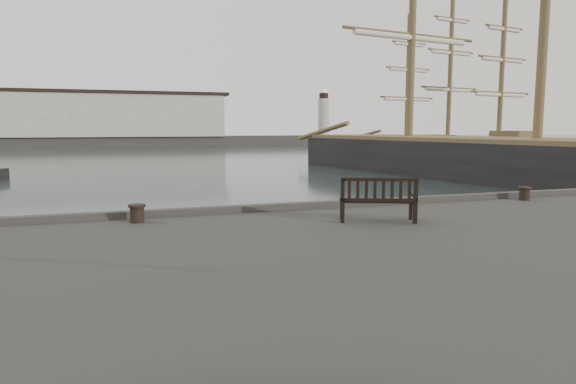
# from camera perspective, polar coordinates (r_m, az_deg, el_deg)

# --- Properties ---
(ground) EXTENTS (400.00, 400.00, 0.00)m
(ground) POSITION_cam_1_polar(r_m,az_deg,el_deg) (15.19, 4.34, -7.45)
(ground) COLOR black
(ground) RESTS_ON ground
(breakwater) EXTENTS (140.00, 9.50, 12.20)m
(breakwater) POSITION_cam_1_polar(r_m,az_deg,el_deg) (105.53, -18.09, 7.13)
(breakwater) COLOR #383530
(breakwater) RESTS_ON ground
(bench) EXTENTS (1.93, 1.26, 1.05)m
(bench) POSITION_cam_1_polar(r_m,az_deg,el_deg) (12.65, 9.92, -1.74)
(bench) COLOR black
(bench) RESTS_ON quay
(bollard_left) EXTENTS (0.44, 0.44, 0.44)m
(bollard_left) POSITION_cam_1_polar(r_m,az_deg,el_deg) (12.88, -16.42, -2.30)
(bollard_left) COLOR black
(bollard_left) RESTS_ON quay
(bollard_right) EXTENTS (0.50, 0.50, 0.42)m
(bollard_right) POSITION_cam_1_polar(r_m,az_deg,el_deg) (17.72, 24.79, -0.16)
(bollard_right) COLOR black
(bollard_right) RESTS_ON quay
(tall_ship_main) EXTENTS (16.91, 46.77, 34.41)m
(tall_ship_main) POSITION_cam_1_polar(r_m,az_deg,el_deg) (39.25, 25.77, 2.15)
(tall_ship_main) COLOR black
(tall_ship_main) RESTS_ON ground
(tall_ship_far) EXTENTS (9.50, 24.78, 20.78)m
(tall_ship_far) POSITION_cam_1_polar(r_m,az_deg,el_deg) (60.60, 17.24, 3.95)
(tall_ship_far) COLOR black
(tall_ship_far) RESTS_ON ground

